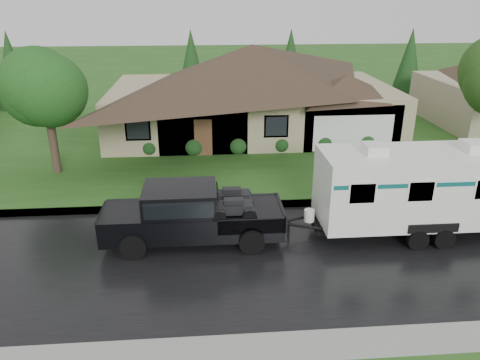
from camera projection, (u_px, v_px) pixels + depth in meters
name	position (u px, v px, depth m)	size (l,w,h in m)	color
ground	(237.00, 231.00, 18.54)	(140.00, 140.00, 0.00)	#265219
road	(241.00, 258.00, 16.69)	(140.00, 8.00, 0.01)	black
curb	(233.00, 205.00, 20.59)	(140.00, 0.50, 0.15)	gray
lawn	(221.00, 128.00, 32.38)	(140.00, 26.00, 0.15)	#265219
house_main	(256.00, 79.00, 30.16)	(19.44, 10.80, 6.90)	tan
tree_left_green	(44.00, 86.00, 22.59)	(3.87, 3.87, 6.41)	#382B1E
shrub_row	(260.00, 144.00, 27.04)	(13.60, 1.00, 1.00)	#143814
pickup_truck	(189.00, 213.00, 17.40)	(6.65, 2.53, 2.22)	black
travel_trailer	(421.00, 186.00, 17.77)	(8.20, 2.88, 3.68)	white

